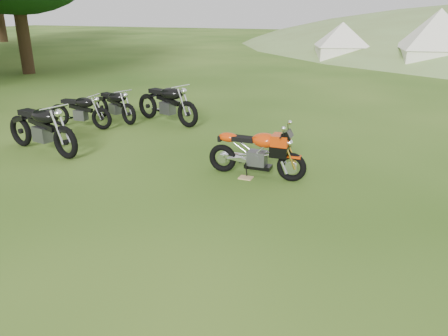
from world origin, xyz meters
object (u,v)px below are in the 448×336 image
at_px(sport_motorcycle, 256,149).
at_px(vintage_moto_b, 167,102).
at_px(tent_mid, 437,40).
at_px(vintage_moto_c, 41,127).
at_px(vintage_moto_a, 80,110).
at_px(plywood_board, 246,178).
at_px(tent_left, 342,40).
at_px(vintage_moto_d, 114,104).

distance_m(sport_motorcycle, vintage_moto_b, 4.51).
xyz_separation_m(vintage_moto_b, tent_mid, (7.35, 15.07, 0.83)).
bearing_deg(tent_mid, vintage_moto_c, -123.95).
distance_m(sport_motorcycle, vintage_moto_a, 5.51).
distance_m(plywood_board, tent_mid, 18.70).
xyz_separation_m(sport_motorcycle, vintage_moto_a, (-5.24, 1.69, -0.06)).
xyz_separation_m(vintage_moto_a, vintage_moto_b, (1.84, 1.26, 0.10)).
height_order(vintage_moto_b, tent_left, tent_left).
distance_m(sport_motorcycle, tent_mid, 18.47).
relative_size(plywood_board, vintage_moto_d, 0.14).
bearing_deg(vintage_moto_d, tent_left, 99.46).
bearing_deg(tent_mid, vintage_moto_b, -124.79).
distance_m(plywood_board, vintage_moto_c, 4.56).
bearing_deg(tent_left, plywood_board, -104.11).
distance_m(vintage_moto_b, tent_left, 17.21).
bearing_deg(plywood_board, vintage_moto_a, 159.96).
bearing_deg(vintage_moto_b, tent_left, 100.39).
distance_m(vintage_moto_b, vintage_moto_c, 3.48).
bearing_deg(vintage_moto_b, plywood_board, -25.14).
distance_m(vintage_moto_c, tent_left, 20.61).
relative_size(plywood_board, vintage_moto_c, 0.11).
distance_m(sport_motorcycle, vintage_moto_d, 5.49).
relative_size(vintage_moto_d, tent_mid, 0.56).
relative_size(vintage_moto_a, tent_left, 0.66).
relative_size(vintage_moto_a, vintage_moto_d, 0.99).
distance_m(vintage_moto_b, tent_mid, 16.79).
height_order(plywood_board, tent_mid, tent_mid).
bearing_deg(sport_motorcycle, tent_mid, 78.26).
distance_m(sport_motorcycle, tent_left, 20.01).
relative_size(plywood_board, tent_left, 0.09).
relative_size(sport_motorcycle, plywood_board, 7.21).
bearing_deg(sport_motorcycle, plywood_board, -126.87).
distance_m(vintage_moto_a, vintage_moto_d, 1.02).
xyz_separation_m(vintage_moto_a, tent_mid, (9.19, 16.33, 0.93)).
relative_size(vintage_moto_c, tent_left, 0.81).
distance_m(sport_motorcycle, vintage_moto_c, 4.66).
xyz_separation_m(sport_motorcycle, vintage_moto_c, (-4.65, -0.29, 0.04)).
bearing_deg(tent_left, vintage_moto_d, -119.03).
relative_size(sport_motorcycle, tent_mid, 0.54).
xyz_separation_m(sport_motorcycle, vintage_moto_d, (-4.83, 2.62, -0.05)).
bearing_deg(tent_mid, vintage_moto_d, -128.47).
distance_m(vintage_moto_a, vintage_moto_c, 2.07).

